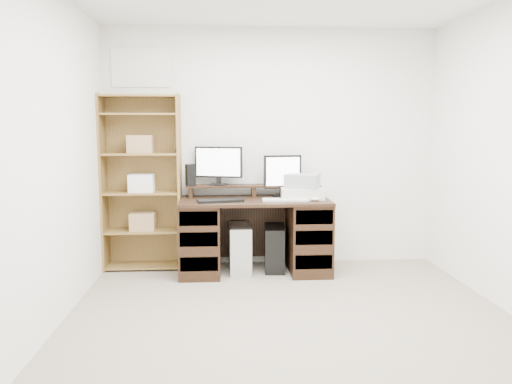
{
  "coord_description": "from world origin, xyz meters",
  "views": [
    {
      "loc": [
        -0.51,
        -3.32,
        1.48
      ],
      "look_at": [
        -0.2,
        1.43,
        0.85
      ],
      "focal_mm": 35.0,
      "sensor_mm": 36.0,
      "label": 1
    }
  ],
  "objects": [
    {
      "name": "keyboard_black",
      "position": [
        -0.54,
        1.47,
        0.76
      ],
      "size": [
        0.47,
        0.23,
        0.02
      ],
      "primitive_type": "cube",
      "rotation": [
        0.0,
        0.0,
        0.2
      ],
      "color": "black",
      "rests_on": "desk"
    },
    {
      "name": "speaker",
      "position": [
        -0.85,
        1.82,
        0.98
      ],
      "size": [
        0.11,
        0.11,
        0.22
      ],
      "primitive_type": "cube",
      "rotation": [
        0.0,
        0.0,
        0.34
      ],
      "color": "black",
      "rests_on": "riser_shelf"
    },
    {
      "name": "monitor_wide",
      "position": [
        -0.56,
        1.86,
        1.09
      ],
      "size": [
        0.49,
        0.19,
        0.4
      ],
      "rotation": [
        0.0,
        0.0,
        -0.28
      ],
      "color": "black",
      "rests_on": "riser_shelf"
    },
    {
      "name": "room",
      "position": [
        -0.0,
        0.0,
        1.25
      ],
      "size": [
        3.54,
        4.04,
        2.54
      ],
      "color": "gray",
      "rests_on": "ground"
    },
    {
      "name": "bookshelf",
      "position": [
        -1.35,
        1.86,
        0.92
      ],
      "size": [
        0.8,
        0.3,
        1.8
      ],
      "color": "olive",
      "rests_on": "ground"
    },
    {
      "name": "tower_black",
      "position": [
        0.01,
        1.71,
        0.23
      ],
      "size": [
        0.22,
        0.47,
        0.46
      ],
      "rotation": [
        0.0,
        0.0,
        -0.07
      ],
      "color": "black",
      "rests_on": "ground"
    },
    {
      "name": "keyboard_white",
      "position": [
        0.09,
        1.5,
        0.76
      ],
      "size": [
        0.45,
        0.15,
        0.02
      ],
      "primitive_type": "cube",
      "rotation": [
        0.0,
        0.0,
        -0.04
      ],
      "color": "silver",
      "rests_on": "desk"
    },
    {
      "name": "desk",
      "position": [
        -0.2,
        1.64,
        0.39
      ],
      "size": [
        1.5,
        0.7,
        0.75
      ],
      "color": "black",
      "rests_on": "ground"
    },
    {
      "name": "monitor_small",
      "position": [
        0.1,
        1.8,
        0.99
      ],
      "size": [
        0.4,
        0.17,
        0.43
      ],
      "rotation": [
        0.0,
        0.0,
        0.15
      ],
      "color": "black",
      "rests_on": "desk"
    },
    {
      "name": "riser_shelf",
      "position": [
        -0.2,
        1.85,
        0.84
      ],
      "size": [
        1.4,
        0.22,
        0.12
      ],
      "color": "black",
      "rests_on": "desk"
    },
    {
      "name": "mouse",
      "position": [
        0.39,
        1.48,
        0.77
      ],
      "size": [
        0.09,
        0.06,
        0.04
      ],
      "primitive_type": "ellipsoid",
      "rotation": [
        0.0,
        0.0,
        -0.07
      ],
      "color": "silver",
      "rests_on": "desk"
    },
    {
      "name": "tower_silver",
      "position": [
        -0.35,
        1.66,
        0.24
      ],
      "size": [
        0.22,
        0.48,
        0.48
      ],
      "primitive_type": "cube",
      "rotation": [
        0.0,
        0.0,
        0.01
      ],
      "color": "silver",
      "rests_on": "ground"
    },
    {
      "name": "basket",
      "position": [
        0.29,
        1.66,
        0.93
      ],
      "size": [
        0.39,
        0.34,
        0.14
      ],
      "primitive_type": "cube",
      "rotation": [
        0.0,
        0.0,
        -0.39
      ],
      "color": "#8F9498",
      "rests_on": "printer"
    },
    {
      "name": "printer",
      "position": [
        0.29,
        1.66,
        0.8
      ],
      "size": [
        0.44,
        0.34,
        0.11
      ],
      "primitive_type": "cube",
      "rotation": [
        0.0,
        0.0,
        -0.06
      ],
      "color": "beige",
      "rests_on": "desk"
    }
  ]
}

